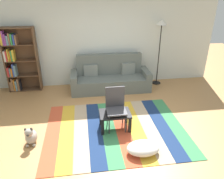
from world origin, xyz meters
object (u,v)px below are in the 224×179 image
(coffee_table, at_px, (115,116))
(tv_remote, at_px, (110,113))
(standing_lamp, at_px, (161,31))
(folding_chair, at_px, (116,105))
(dog, at_px, (31,136))
(couch, at_px, (110,78))
(bookshelf, at_px, (17,60))
(pouf, at_px, (143,148))

(coffee_table, relative_size, tv_remote, 4.28)
(standing_lamp, height_order, tv_remote, standing_lamp)
(tv_remote, distance_m, folding_chair, 0.21)
(dog, relative_size, folding_chair, 0.44)
(couch, bearing_deg, tv_remote, -97.82)
(coffee_table, xyz_separation_m, tv_remote, (-0.11, -0.02, 0.09))
(bookshelf, xyz_separation_m, tv_remote, (2.29, -2.32, -0.52))
(bookshelf, distance_m, dog, 2.76)
(bookshelf, xyz_separation_m, coffee_table, (2.40, -2.30, -0.61))
(dog, xyz_separation_m, tv_remote, (1.56, 0.23, 0.24))
(tv_remote, bearing_deg, dog, -155.47)
(coffee_table, bearing_deg, bookshelf, 136.25)
(dog, relative_size, standing_lamp, 0.21)
(dog, height_order, standing_lamp, standing_lamp)
(coffee_table, distance_m, tv_remote, 0.14)
(pouf, distance_m, folding_chair, 1.06)
(couch, bearing_deg, standing_lamp, 7.54)
(pouf, bearing_deg, bookshelf, 131.71)
(pouf, relative_size, standing_lamp, 0.31)
(dog, xyz_separation_m, folding_chair, (1.69, 0.33, 0.37))
(couch, height_order, tv_remote, couch)
(coffee_table, relative_size, folding_chair, 0.71)
(bookshelf, bearing_deg, couch, -6.32)
(coffee_table, height_order, folding_chair, folding_chair)
(tv_remote, bearing_deg, pouf, -42.49)
(standing_lamp, height_order, folding_chair, standing_lamp)
(coffee_table, relative_size, dog, 1.62)
(couch, relative_size, bookshelf, 1.25)
(couch, xyz_separation_m, dog, (-1.84, -2.27, -0.18))
(dog, bearing_deg, couch, 50.97)
(bookshelf, bearing_deg, dog, -73.95)
(couch, distance_m, folding_chair, 1.95)
(couch, relative_size, folding_chair, 2.51)
(dog, bearing_deg, tv_remote, 8.49)
(folding_chair, bearing_deg, bookshelf, 175.28)
(standing_lamp, distance_m, tv_remote, 3.10)
(standing_lamp, xyz_separation_m, tv_remote, (-1.77, -2.23, -1.22))
(standing_lamp, bearing_deg, folding_chair, -127.55)
(couch, bearing_deg, bookshelf, 173.68)
(coffee_table, distance_m, pouf, 0.93)
(bookshelf, bearing_deg, standing_lamp, -1.22)
(couch, xyz_separation_m, bookshelf, (-2.57, 0.28, 0.58))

